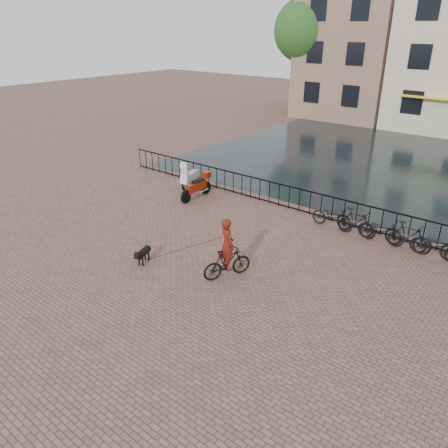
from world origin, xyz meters
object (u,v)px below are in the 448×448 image
Objects in this scene: cyclist at (227,252)px; dog at (144,255)px; scooter at (190,172)px; motorcycle at (196,184)px.

dog is at bearing 45.80° from cyclist.
cyclist is at bearing -56.18° from scooter.
cyclist is 1.44× the size of scooter.
motorcycle is at bearing 96.39° from dog.
dog is at bearing -75.68° from scooter.
scooter is at bearing -14.62° from cyclist.
dog is at bearing -67.99° from motorcycle.
dog is (-2.70, -1.04, -0.58)m from cyclist.
motorcycle is (-2.62, 5.45, 0.38)m from dog.
cyclist reaches higher than dog.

